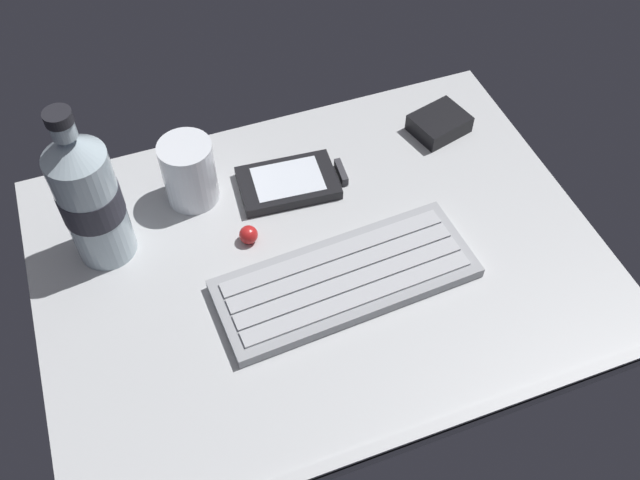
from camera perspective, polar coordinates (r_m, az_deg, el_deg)
ground_plane at (r=81.66cm, az=0.06°, el=-1.85°), size 64.00×48.00×2.80cm
keyboard at (r=78.24cm, az=2.11°, el=-3.11°), size 29.59×12.66×1.70cm
handheld_device at (r=87.56cm, az=-2.20°, el=4.76°), size 13.22×8.55×1.50cm
juice_cup at (r=85.42cm, az=-10.53°, el=5.28°), size 6.40×6.40×8.50cm
water_bottle at (r=78.66cm, az=-18.22°, el=3.35°), size 6.73×6.73×20.80cm
charger_block at (r=95.58cm, az=9.64°, el=9.29°), size 8.21×7.22×2.40cm
trackball_mouse at (r=81.93cm, az=-5.81°, el=0.43°), size 2.20×2.20×2.20cm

